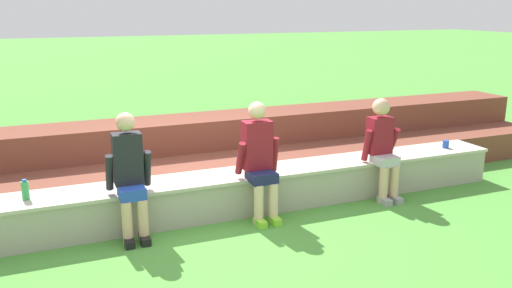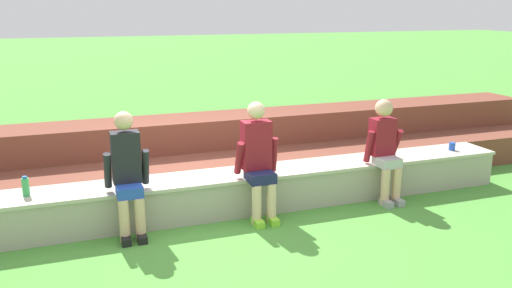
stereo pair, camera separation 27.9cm
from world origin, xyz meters
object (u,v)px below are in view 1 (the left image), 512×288
Objects in this scene: person_far_left at (130,174)px; person_center at (383,146)px; water_bottle_mid_left at (25,190)px; plastic_cup_left_end at (446,144)px; person_left_of_center at (259,158)px.

person_far_left is 1.04× the size of person_center.
water_bottle_mid_left is (-1.05, 0.27, -0.13)m from person_far_left.
plastic_cup_left_end is (1.28, 0.26, -0.17)m from person_center.
person_left_of_center is 6.30× the size of water_bottle_mid_left.
person_center is (1.74, 0.02, -0.03)m from person_left_of_center.
person_left_of_center reaches higher than water_bottle_mid_left.
person_far_left is at bearing -14.62° from water_bottle_mid_left.
person_far_left is 1.09m from water_bottle_mid_left.
water_bottle_mid_left is at bearing 179.81° from plastic_cup_left_end.
water_bottle_mid_left is at bearing 165.38° from person_far_left.
person_far_left is 0.99× the size of person_left_of_center.
person_left_of_center is 12.75× the size of plastic_cup_left_end.
person_center is 1.32m from plastic_cup_left_end.
person_left_of_center is 3.04m from plastic_cup_left_end.
person_left_of_center is 1.06× the size of person_center.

